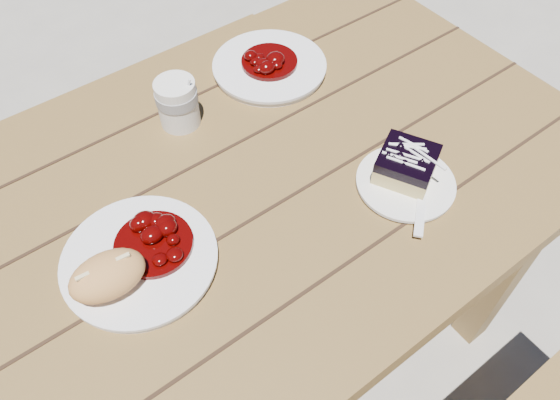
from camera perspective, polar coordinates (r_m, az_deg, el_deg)
picnic_table at (r=1.05m, az=-19.73°, el=-12.63°), size 2.00×1.55×0.75m
main_plate at (r=0.89m, az=-14.42°, el=-6.14°), size 0.24×0.24×0.02m
goulash_stew at (r=0.87m, az=-13.23°, el=-3.93°), size 0.12×0.12×0.04m
bread_roll at (r=0.84m, az=-17.59°, el=-7.55°), size 0.12×0.09×0.06m
dessert_plate at (r=0.98m, az=12.96°, el=1.70°), size 0.17×0.17×0.01m
blueberry_cake at (r=0.97m, az=13.09°, el=3.70°), size 0.13×0.13×0.05m
fork_dessert at (r=0.94m, az=14.52°, el=-0.64°), size 0.14×0.12×0.00m
coffee_cup at (r=1.05m, az=-10.65°, el=9.92°), size 0.08×0.08×0.10m
second_plate at (r=1.18m, az=-1.11°, el=13.72°), size 0.23×0.23×0.02m
second_stew at (r=1.16m, az=-1.13°, el=14.85°), size 0.12×0.12×0.04m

